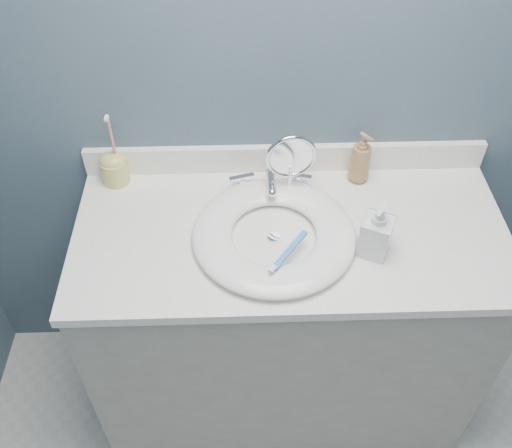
{
  "coord_description": "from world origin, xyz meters",
  "views": [
    {
      "loc": [
        -0.13,
        -0.12,
        2.04
      ],
      "look_at": [
        -0.1,
        0.94,
        0.94
      ],
      "focal_mm": 40.0,
      "sensor_mm": 36.0,
      "label": 1
    }
  ],
  "objects_px": {
    "makeup_mirror": "(291,164)",
    "toothbrush_holder": "(114,167)",
    "soap_bottle_clear": "(377,229)",
    "soap_bottle_amber": "(361,157)"
  },
  "relations": [
    {
      "from": "makeup_mirror",
      "to": "toothbrush_holder",
      "type": "bearing_deg",
      "value": 165.57
    },
    {
      "from": "soap_bottle_clear",
      "to": "toothbrush_holder",
      "type": "height_order",
      "value": "toothbrush_holder"
    },
    {
      "from": "toothbrush_holder",
      "to": "soap_bottle_clear",
      "type": "bearing_deg",
      "value": -22.94
    },
    {
      "from": "makeup_mirror",
      "to": "soap_bottle_amber",
      "type": "xyz_separation_m",
      "value": [
        0.21,
        0.06,
        -0.03
      ]
    },
    {
      "from": "soap_bottle_amber",
      "to": "makeup_mirror",
      "type": "bearing_deg",
      "value": 158.5
    },
    {
      "from": "makeup_mirror",
      "to": "toothbrush_holder",
      "type": "xyz_separation_m",
      "value": [
        -0.52,
        0.08,
        -0.06
      ]
    },
    {
      "from": "makeup_mirror",
      "to": "soap_bottle_clear",
      "type": "xyz_separation_m",
      "value": [
        0.21,
        -0.23,
        -0.03
      ]
    },
    {
      "from": "makeup_mirror",
      "to": "toothbrush_holder",
      "type": "height_order",
      "value": "toothbrush_holder"
    },
    {
      "from": "makeup_mirror",
      "to": "toothbrush_holder",
      "type": "distance_m",
      "value": 0.53
    },
    {
      "from": "makeup_mirror",
      "to": "toothbrush_holder",
      "type": "relative_size",
      "value": 0.91
    }
  ]
}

